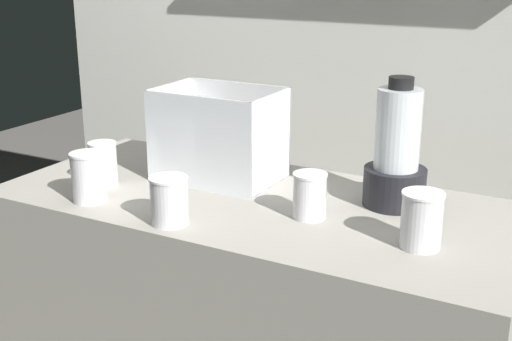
{
  "coord_description": "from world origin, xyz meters",
  "views": [
    {
      "loc": [
        0.81,
        -1.49,
        1.53
      ],
      "look_at": [
        0.0,
        0.0,
        0.98
      ],
      "focal_mm": 47.48,
      "sensor_mm": 36.0,
      "label": 1
    }
  ],
  "objects_px": {
    "blender_pitcher": "(396,156)",
    "juice_cup_carrot_left": "(89,179)",
    "carrot_display_bin": "(221,151)",
    "juice_cup_carrot_far_left": "(104,167)",
    "juice_cup_beet_far_right": "(421,223)",
    "juice_cup_orange_middle": "(169,203)",
    "juice_cup_pomegranate_right": "(310,199)"
  },
  "relations": [
    {
      "from": "juice_cup_carrot_left",
      "to": "juice_cup_orange_middle",
      "type": "xyz_separation_m",
      "value": [
        0.28,
        -0.03,
        -0.01
      ]
    },
    {
      "from": "juice_cup_orange_middle",
      "to": "juice_cup_carrot_left",
      "type": "bearing_deg",
      "value": 174.37
    },
    {
      "from": "juice_cup_pomegranate_right",
      "to": "juice_cup_beet_far_right",
      "type": "relative_size",
      "value": 0.89
    },
    {
      "from": "juice_cup_carrot_far_left",
      "to": "juice_cup_orange_middle",
      "type": "xyz_separation_m",
      "value": [
        0.33,
        -0.14,
        -0.0
      ]
    },
    {
      "from": "blender_pitcher",
      "to": "juice_cup_carrot_far_left",
      "type": "bearing_deg",
      "value": -162.46
    },
    {
      "from": "juice_cup_orange_middle",
      "to": "juice_cup_beet_far_right",
      "type": "xyz_separation_m",
      "value": [
        0.57,
        0.15,
        0.0
      ]
    },
    {
      "from": "carrot_display_bin",
      "to": "blender_pitcher",
      "type": "height_order",
      "value": "blender_pitcher"
    },
    {
      "from": "blender_pitcher",
      "to": "juice_cup_beet_far_right",
      "type": "height_order",
      "value": "blender_pitcher"
    },
    {
      "from": "juice_cup_beet_far_right",
      "to": "juice_cup_orange_middle",
      "type": "bearing_deg",
      "value": -164.82
    },
    {
      "from": "carrot_display_bin",
      "to": "juice_cup_beet_far_right",
      "type": "relative_size",
      "value": 2.64
    },
    {
      "from": "carrot_display_bin",
      "to": "juice_cup_carrot_left",
      "type": "relative_size",
      "value": 2.57
    },
    {
      "from": "blender_pitcher",
      "to": "juice_cup_carrot_left",
      "type": "xyz_separation_m",
      "value": [
        -0.72,
        -0.36,
        -0.07
      ]
    },
    {
      "from": "juice_cup_carrot_left",
      "to": "blender_pitcher",
      "type": "bearing_deg",
      "value": 26.49
    },
    {
      "from": "juice_cup_pomegranate_right",
      "to": "juice_cup_beet_far_right",
      "type": "xyz_separation_m",
      "value": [
        0.29,
        -0.04,
        0.01
      ]
    },
    {
      "from": "juice_cup_carrot_far_left",
      "to": "juice_cup_orange_middle",
      "type": "relative_size",
      "value": 1.06
    },
    {
      "from": "juice_cup_beet_far_right",
      "to": "juice_cup_carrot_far_left",
      "type": "bearing_deg",
      "value": -179.2
    },
    {
      "from": "blender_pitcher",
      "to": "juice_cup_beet_far_right",
      "type": "distance_m",
      "value": 0.28
    },
    {
      "from": "juice_cup_beet_far_right",
      "to": "juice_cup_carrot_left",
      "type": "bearing_deg",
      "value": -171.46
    },
    {
      "from": "juice_cup_carrot_left",
      "to": "juice_cup_orange_middle",
      "type": "distance_m",
      "value": 0.28
    },
    {
      "from": "juice_cup_beet_far_right",
      "to": "blender_pitcher",
      "type": "bearing_deg",
      "value": 120.26
    },
    {
      "from": "juice_cup_orange_middle",
      "to": "juice_cup_pomegranate_right",
      "type": "bearing_deg",
      "value": 35.12
    },
    {
      "from": "carrot_display_bin",
      "to": "juice_cup_pomegranate_right",
      "type": "relative_size",
      "value": 2.96
    },
    {
      "from": "juice_cup_carrot_left",
      "to": "carrot_display_bin",
      "type": "bearing_deg",
      "value": 57.9
    },
    {
      "from": "carrot_display_bin",
      "to": "juice_cup_carrot_far_left",
      "type": "distance_m",
      "value": 0.33
    },
    {
      "from": "carrot_display_bin",
      "to": "blender_pitcher",
      "type": "distance_m",
      "value": 0.51
    },
    {
      "from": "juice_cup_orange_middle",
      "to": "juice_cup_pomegranate_right",
      "type": "relative_size",
      "value": 1.03
    },
    {
      "from": "juice_cup_carrot_left",
      "to": "juice_cup_beet_far_right",
      "type": "distance_m",
      "value": 0.86
    },
    {
      "from": "carrot_display_bin",
      "to": "juice_cup_pomegranate_right",
      "type": "bearing_deg",
      "value": -24.32
    },
    {
      "from": "blender_pitcher",
      "to": "juice_cup_carrot_far_left",
      "type": "relative_size",
      "value": 2.68
    },
    {
      "from": "carrot_display_bin",
      "to": "juice_cup_carrot_far_left",
      "type": "xyz_separation_m",
      "value": [
        -0.26,
        -0.21,
        -0.03
      ]
    },
    {
      "from": "blender_pitcher",
      "to": "juice_cup_beet_far_right",
      "type": "bearing_deg",
      "value": -59.74
    },
    {
      "from": "carrot_display_bin",
      "to": "juice_cup_carrot_far_left",
      "type": "bearing_deg",
      "value": -139.99
    }
  ]
}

